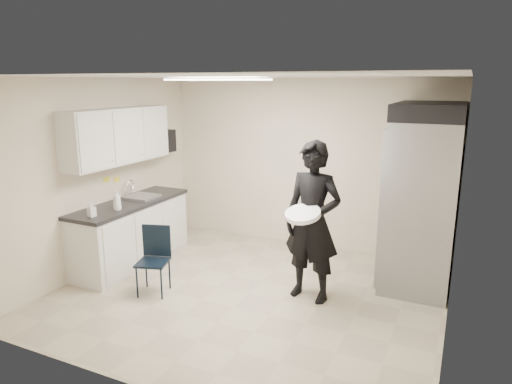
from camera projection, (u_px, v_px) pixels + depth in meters
The scene contains 21 objects.
floor at pixel (249, 293), 5.63m from camera, with size 4.50×4.50×0.00m, color tan.
ceiling at pixel (248, 76), 5.02m from camera, with size 4.50×4.50×0.00m, color silver.
back_wall at pixel (304, 164), 7.08m from camera, with size 4.50×4.50×0.00m, color beige.
left_wall at pixel (101, 175), 6.24m from camera, with size 4.00×4.00×0.00m, color beige.
right_wall at pixel (458, 214), 4.40m from camera, with size 4.00×4.00×0.00m, color beige.
ceiling_panel at pixel (218, 80), 5.62m from camera, with size 1.20×0.60×0.02m, color white.
lower_counter at pixel (132, 234), 6.50m from camera, with size 0.60×1.90×0.86m, color silver.
countertop at pixel (130, 203), 6.40m from camera, with size 0.64×1.95×0.05m, color black.
sink at pixel (142, 200), 6.61m from camera, with size 0.42×0.40×0.14m, color gray.
faucet at pixel (131, 189), 6.66m from camera, with size 0.02×0.02×0.24m, color silver.
upper_cabinets at pixel (118, 136), 6.23m from camera, with size 0.35×1.80×0.75m, color silver.
towel_dispenser at pixel (165, 141), 7.31m from camera, with size 0.22×0.30×0.35m, color black.
notice_sticker_left at pixel (107, 179), 6.35m from camera, with size 0.00×0.12×0.07m, color yellow.
notice_sticker_right at pixel (117, 180), 6.53m from camera, with size 0.00×0.12×0.07m, color yellow.
commercial_fridge at pixel (423, 203), 5.75m from camera, with size 0.80×1.35×2.10m, color gray.
fridge_compressor at pixel (431, 111), 5.48m from camera, with size 0.80×1.35×0.20m, color black.
folding_chair at pixel (153, 262), 5.55m from camera, with size 0.36×0.36×0.81m, color black.
man_tuxedo at pixel (312, 222), 5.31m from camera, with size 0.70×0.47×1.90m, color black.
bucket_lid at pixel (303, 214), 5.07m from camera, with size 0.40×0.40×0.05m, color white.
soap_bottle_a at pixel (117, 200), 5.93m from camera, with size 0.10×0.10×0.27m, color white.
soap_bottle_b at pixel (91, 209), 5.65m from camera, with size 0.08×0.09×0.19m, color silver.
Camera 1 is at (2.27, -4.65, 2.54)m, focal length 32.00 mm.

